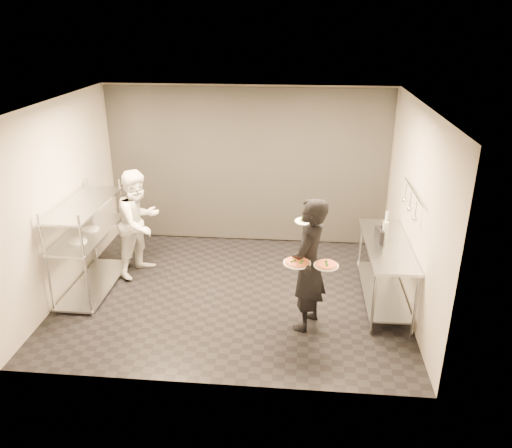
# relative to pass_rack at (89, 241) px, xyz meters

# --- Properties ---
(room_shell) EXTENTS (5.00, 4.00, 2.80)m
(room_shell) POSITION_rel_pass_rack_xyz_m (2.15, 1.18, 0.63)
(room_shell) COLOR black
(room_shell) RESTS_ON ground
(pass_rack) EXTENTS (0.60, 1.60, 1.50)m
(pass_rack) POSITION_rel_pass_rack_xyz_m (0.00, 0.00, 0.00)
(pass_rack) COLOR #B1B4B8
(pass_rack) RESTS_ON ground
(prep_counter) EXTENTS (0.60, 1.80, 0.92)m
(prep_counter) POSITION_rel_pass_rack_xyz_m (4.33, 0.00, -0.14)
(prep_counter) COLOR #B1B4B8
(prep_counter) RESTS_ON ground
(utensil_rail) EXTENTS (0.07, 1.20, 0.31)m
(utensil_rail) POSITION_rel_pass_rack_xyz_m (4.58, 0.00, 0.78)
(utensil_rail) COLOR #B1B4B8
(utensil_rail) RESTS_ON room_shell
(waiter) EXTENTS (0.64, 0.77, 1.80)m
(waiter) POSITION_rel_pass_rack_xyz_m (3.23, -0.72, 0.13)
(waiter) COLOR black
(waiter) RESTS_ON ground
(chef) EXTENTS (0.94, 1.03, 1.71)m
(chef) POSITION_rel_pass_rack_xyz_m (0.60, 0.56, 0.09)
(chef) COLOR white
(chef) RESTS_ON ground
(pizza_plate_near) EXTENTS (0.34, 0.34, 0.05)m
(pizza_plate_near) POSITION_rel_pass_rack_xyz_m (3.08, -0.93, 0.27)
(pizza_plate_near) COLOR silver
(pizza_plate_near) RESTS_ON waiter
(pizza_plate_far) EXTENTS (0.31, 0.31, 0.05)m
(pizza_plate_far) POSITION_rel_pass_rack_xyz_m (3.44, -0.95, 0.27)
(pizza_plate_far) COLOR silver
(pizza_plate_far) RESTS_ON waiter
(salad_plate) EXTENTS (0.28, 0.28, 0.07)m
(salad_plate) POSITION_rel_pass_rack_xyz_m (3.17, -0.38, 0.62)
(salad_plate) COLOR silver
(salad_plate) RESTS_ON waiter
(pos_monitor) EXTENTS (0.10, 0.28, 0.20)m
(pos_monitor) POSITION_rel_pass_rack_xyz_m (4.21, 0.05, 0.25)
(pos_monitor) COLOR black
(pos_monitor) RESTS_ON prep_counter
(bottle_green) EXTENTS (0.08, 0.08, 0.29)m
(bottle_green) POSITION_rel_pass_rack_xyz_m (4.29, 0.09, 0.29)
(bottle_green) COLOR #94A193
(bottle_green) RESTS_ON prep_counter
(bottle_clear) EXTENTS (0.05, 0.05, 0.17)m
(bottle_clear) POSITION_rel_pass_rack_xyz_m (4.43, 0.80, 0.24)
(bottle_clear) COLOR #94A193
(bottle_clear) RESTS_ON prep_counter
(bottle_dark) EXTENTS (0.06, 0.06, 0.21)m
(bottle_dark) POSITION_rel_pass_rack_xyz_m (4.27, 0.15, 0.26)
(bottle_dark) COLOR black
(bottle_dark) RESTS_ON prep_counter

